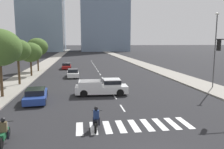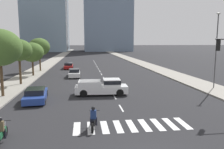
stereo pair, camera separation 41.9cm
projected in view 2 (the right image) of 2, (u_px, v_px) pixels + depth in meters
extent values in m
cube|color=gray|center=(166.00, 72.00, 40.72)|extent=(4.00, 260.00, 0.15)
cube|color=gray|center=(31.00, 74.00, 37.64)|extent=(4.00, 260.00, 0.15)
cube|color=silver|center=(77.00, 128.00, 14.25)|extent=(0.45, 2.25, 0.01)
cube|color=silver|center=(91.00, 128.00, 14.37)|extent=(0.45, 2.25, 0.01)
cube|color=silver|center=(105.00, 127.00, 14.48)|extent=(0.45, 2.25, 0.01)
cube|color=silver|center=(118.00, 126.00, 14.60)|extent=(0.45, 2.25, 0.01)
cube|color=silver|center=(131.00, 126.00, 14.71)|extent=(0.45, 2.25, 0.01)
cube|color=silver|center=(145.00, 125.00, 14.83)|extent=(0.45, 2.25, 0.01)
cube|color=silver|center=(158.00, 124.00, 14.94)|extent=(0.45, 2.25, 0.01)
cube|color=silver|center=(170.00, 124.00, 15.06)|extent=(0.45, 2.25, 0.01)
cube|color=silver|center=(183.00, 123.00, 15.17)|extent=(0.45, 2.25, 0.01)
cube|color=silver|center=(121.00, 108.00, 18.64)|extent=(0.14, 2.00, 0.01)
cube|color=silver|center=(115.00, 97.00, 22.56)|extent=(0.14, 2.00, 0.01)
cube|color=silver|center=(110.00, 89.00, 26.48)|extent=(0.14, 2.00, 0.01)
cube|color=silver|center=(106.00, 83.00, 30.41)|extent=(0.14, 2.00, 0.01)
cube|color=silver|center=(104.00, 78.00, 34.33)|extent=(0.14, 2.00, 0.01)
cube|color=silver|center=(102.00, 74.00, 38.26)|extent=(0.14, 2.00, 0.01)
cube|color=silver|center=(100.00, 71.00, 42.18)|extent=(0.14, 2.00, 0.01)
cube|color=silver|center=(98.00, 69.00, 46.11)|extent=(0.14, 2.00, 0.01)
cube|color=silver|center=(97.00, 67.00, 50.03)|extent=(0.14, 2.00, 0.01)
cube|color=silver|center=(96.00, 65.00, 53.95)|extent=(0.14, 2.00, 0.01)
cube|color=silver|center=(95.00, 63.00, 57.88)|extent=(0.14, 2.00, 0.01)
cube|color=silver|center=(94.00, 62.00, 61.80)|extent=(0.14, 2.00, 0.01)
cube|color=silver|center=(94.00, 61.00, 65.73)|extent=(0.14, 2.00, 0.01)
cylinder|color=black|center=(95.00, 120.00, 15.00)|extent=(0.20, 0.61, 0.60)
cylinder|color=black|center=(93.00, 128.00, 13.52)|extent=(0.20, 0.61, 0.60)
cube|color=black|center=(94.00, 120.00, 14.23)|extent=(0.39, 1.21, 0.32)
cylinder|color=#B2B2B7|center=(94.00, 116.00, 14.85)|extent=(0.10, 0.32, 0.67)
cylinder|color=black|center=(94.00, 110.00, 14.85)|extent=(0.70, 0.13, 0.04)
cube|color=navy|center=(93.00, 114.00, 14.07)|extent=(0.39, 0.29, 0.55)
sphere|color=black|center=(93.00, 108.00, 14.01)|extent=(0.26, 0.26, 0.26)
cylinder|color=black|center=(91.00, 121.00, 14.24)|extent=(0.14, 0.14, 0.55)
cylinder|color=black|center=(96.00, 121.00, 14.23)|extent=(0.14, 0.14, 0.55)
cylinder|color=black|center=(5.00, 131.00, 13.04)|extent=(0.16, 0.61, 0.60)
cube|color=#1E6038|center=(1.00, 133.00, 12.26)|extent=(0.30, 1.25, 0.32)
cylinder|color=#B2B2B7|center=(5.00, 127.00, 12.90)|extent=(0.08, 0.32, 0.67)
cylinder|color=black|center=(4.00, 121.00, 12.89)|extent=(0.70, 0.08, 0.04)
cube|color=brown|center=(0.00, 126.00, 12.10)|extent=(0.38, 0.26, 0.55)
sphere|color=black|center=(0.00, 119.00, 12.04)|extent=(0.26, 0.26, 0.26)
cylinder|color=black|center=(5.00, 134.00, 12.30)|extent=(0.13, 0.13, 0.55)
cube|color=silver|center=(101.00, 89.00, 23.34)|extent=(5.52, 2.14, 0.75)
cube|color=silver|center=(112.00, 82.00, 23.34)|extent=(1.81, 1.85, 0.70)
cube|color=black|center=(112.00, 81.00, 23.33)|extent=(1.83, 1.89, 0.39)
cube|color=silver|center=(90.00, 82.00, 24.06)|extent=(2.29, 0.16, 0.55)
cube|color=silver|center=(90.00, 85.00, 22.22)|extent=(2.29, 0.16, 0.55)
cube|color=silver|center=(79.00, 83.00, 23.03)|extent=(0.15, 1.87, 0.55)
cylinder|color=black|center=(118.00, 89.00, 24.40)|extent=(0.77, 0.29, 0.76)
cylinder|color=black|center=(120.00, 93.00, 22.69)|extent=(0.77, 0.29, 0.76)
cylinder|color=black|center=(84.00, 90.00, 24.06)|extent=(0.77, 0.29, 0.76)
cylinder|color=black|center=(84.00, 93.00, 22.35)|extent=(0.77, 0.29, 0.76)
cube|color=maroon|center=(69.00, 67.00, 46.34)|extent=(2.00, 4.75, 0.58)
cube|color=black|center=(68.00, 64.00, 46.03)|extent=(1.69, 2.17, 0.50)
cylinder|color=black|center=(65.00, 66.00, 47.77)|extent=(0.24, 0.65, 0.64)
cylinder|color=black|center=(73.00, 66.00, 48.04)|extent=(0.24, 0.65, 0.64)
cylinder|color=black|center=(64.00, 68.00, 44.67)|extent=(0.24, 0.65, 0.64)
cylinder|color=black|center=(73.00, 68.00, 44.94)|extent=(0.24, 0.65, 0.64)
cube|color=silver|center=(74.00, 74.00, 35.42)|extent=(1.91, 4.50, 0.64)
cube|color=black|center=(74.00, 70.00, 35.12)|extent=(1.62, 2.05, 0.52)
cylinder|color=black|center=(70.00, 74.00, 36.78)|extent=(0.24, 0.65, 0.64)
cylinder|color=black|center=(79.00, 73.00, 37.04)|extent=(0.24, 0.65, 0.64)
cylinder|color=black|center=(69.00, 76.00, 33.84)|extent=(0.24, 0.65, 0.64)
cylinder|color=black|center=(80.00, 76.00, 34.10)|extent=(0.24, 0.65, 0.64)
cube|color=navy|center=(36.00, 96.00, 21.00)|extent=(2.32, 4.95, 0.59)
cube|color=black|center=(35.00, 91.00, 20.69)|extent=(1.85, 2.30, 0.48)
cylinder|color=black|center=(29.00, 94.00, 22.40)|extent=(0.28, 0.66, 0.64)
cylinder|color=black|center=(46.00, 93.00, 22.78)|extent=(0.28, 0.66, 0.64)
cylinder|color=black|center=(24.00, 102.00, 19.26)|extent=(0.28, 0.66, 0.64)
cylinder|color=black|center=(44.00, 101.00, 19.63)|extent=(0.28, 0.66, 0.64)
cube|color=black|center=(218.00, 45.00, 17.19)|extent=(0.20, 0.28, 0.90)
sphere|color=red|center=(219.00, 41.00, 17.14)|extent=(0.18, 0.18, 0.18)
sphere|color=orange|center=(218.00, 45.00, 17.19)|extent=(0.18, 0.18, 0.18)
sphere|color=green|center=(218.00, 49.00, 17.23)|extent=(0.18, 0.18, 0.18)
cylinder|color=#3F3F42|center=(216.00, 52.00, 25.78)|extent=(0.12, 0.12, 8.49)
ellipsoid|color=beige|center=(219.00, 14.00, 25.15)|extent=(0.50, 0.24, 0.20)
cylinder|color=#4C3823|center=(2.00, 81.00, 22.02)|extent=(0.28, 0.28, 3.15)
cylinder|color=#4C3823|center=(20.00, 72.00, 28.48)|extent=(0.28, 0.28, 3.07)
ellipsoid|color=#426028|center=(19.00, 50.00, 28.07)|extent=(3.26, 3.26, 2.77)
cylinder|color=#4C3823|center=(33.00, 68.00, 35.71)|extent=(0.28, 0.28, 2.31)
ellipsoid|color=#426028|center=(32.00, 52.00, 35.33)|extent=(3.65, 3.65, 3.10)
cylinder|color=#4C3823|center=(40.00, 63.00, 41.70)|extent=(0.28, 0.28, 2.92)
ellipsoid|color=#426028|center=(39.00, 47.00, 41.26)|extent=(3.90, 3.90, 3.31)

